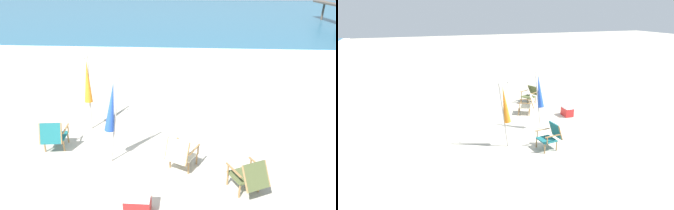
% 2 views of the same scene
% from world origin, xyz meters
% --- Properties ---
extents(ground_plane, '(80.00, 80.00, 0.00)m').
position_xyz_m(ground_plane, '(0.00, 0.00, 0.00)').
color(ground_plane, '#B7AF9E').
extents(sea, '(80.00, 40.00, 0.10)m').
position_xyz_m(sea, '(0.00, 32.47, 0.05)').
color(sea, '#2D6684').
rests_on(sea, ground).
extents(surf_band, '(80.00, 1.10, 0.06)m').
position_xyz_m(surf_band, '(0.00, 12.17, 0.03)').
color(surf_band, white).
rests_on(surf_band, ground).
extents(beach_chair_mid_center, '(0.84, 0.93, 0.79)m').
position_xyz_m(beach_chair_mid_center, '(2.87, -0.68, 0.42)').
color(beach_chair_mid_center, '#515B33').
rests_on(beach_chair_mid_center, ground).
extents(beach_chair_front_left, '(0.66, 0.74, 0.82)m').
position_xyz_m(beach_chair_front_left, '(-1.71, 0.66, 0.43)').
color(beach_chair_front_left, '#196066').
rests_on(beach_chair_front_left, ground).
extents(beach_chair_back_left, '(0.81, 0.85, 0.82)m').
position_xyz_m(beach_chair_back_left, '(1.49, 0.05, 0.43)').
color(beach_chair_back_left, beige).
rests_on(beach_chair_back_left, ground).
extents(umbrella_furled_orange, '(0.23, 0.41, 2.11)m').
position_xyz_m(umbrella_furled_orange, '(-1.15, 1.97, 1.38)').
color(umbrella_furled_orange, '#B7B2A8').
rests_on(umbrella_furled_orange, ground).
extents(umbrella_furled_blue, '(0.45, 0.37, 2.11)m').
position_xyz_m(umbrella_furled_blue, '(-0.08, 0.31, 1.38)').
color(umbrella_furled_blue, '#B7B2A8').
rests_on(umbrella_furled_blue, ground).
extents(cooler_box, '(0.49, 0.35, 0.40)m').
position_xyz_m(cooler_box, '(0.73, -1.36, 0.20)').
color(cooler_box, red).
rests_on(cooler_box, ground).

